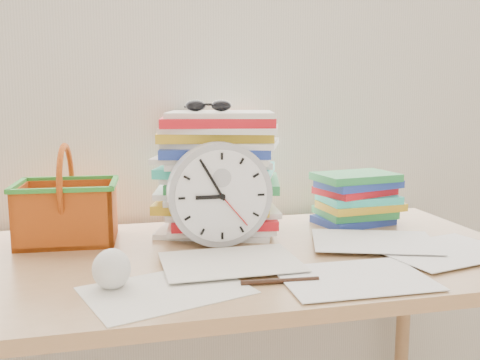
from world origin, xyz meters
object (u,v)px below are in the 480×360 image
object	(u,v)px
clock	(220,194)
book_stack	(358,198)
desk	(229,284)
paper_stack	(219,172)
basket	(67,194)

from	to	relation	value
clock	book_stack	distance (m)	0.45
desk	book_stack	size ratio (longest dim) A/B	5.60
paper_stack	book_stack	distance (m)	0.41
book_stack	basket	size ratio (longest dim) A/B	1.03
paper_stack	book_stack	bearing A→B (deg)	-1.59
desk	basket	size ratio (longest dim) A/B	5.74
desk	paper_stack	world-z (taller)	paper_stack
clock	basket	xyz separation A→B (m)	(-0.37, 0.12, -0.01)
desk	clock	xyz separation A→B (m)	(-0.00, 0.08, 0.20)
desk	book_stack	distance (m)	0.50
desk	book_stack	world-z (taller)	book_stack
paper_stack	clock	world-z (taller)	paper_stack
desk	paper_stack	size ratio (longest dim) A/B	4.31
book_stack	basket	bearing A→B (deg)	-179.59
clock	desk	bearing A→B (deg)	-86.94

